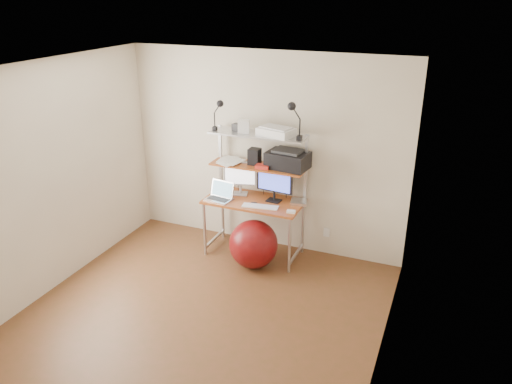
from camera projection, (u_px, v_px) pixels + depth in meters
room at (195, 206)px, 4.69m from camera, size 3.60×3.60×3.60m
computer_desk at (256, 182)px, 6.09m from camera, size 1.20×0.60×1.57m
wall_outlet at (327, 232)px, 6.28m from camera, size 0.08×0.01×0.12m
monitor_silver at (240, 176)px, 6.22m from camera, size 0.40×0.19×0.46m
monitor_black at (274, 183)px, 6.02m from camera, size 0.47×0.15×0.47m
laptop at (221, 195)px, 6.14m from camera, size 0.35×0.30×0.28m
keyboard at (260, 206)px, 5.93m from camera, size 0.45×0.18×0.01m
mouse at (291, 212)px, 5.77m from camera, size 0.11×0.07×0.03m
mac_mini at (299, 202)px, 6.03m from camera, size 0.23×0.23×0.04m
phone at (254, 204)px, 5.99m from camera, size 0.10×0.14×0.01m
printer at (288, 159)px, 5.94m from camera, size 0.52×0.38×0.23m
nas_cube at (255, 156)px, 6.07m from camera, size 0.14×0.14×0.20m
red_box at (263, 167)px, 5.96m from camera, size 0.17×0.12×0.05m
scanner at (276, 131)px, 5.82m from camera, size 0.46×0.36×0.11m
box_white at (244, 126)px, 5.93m from camera, size 0.16×0.15×0.16m
box_grey at (237, 127)px, 6.02m from camera, size 0.10×0.10×0.09m
clip_lamp_left at (219, 109)px, 5.92m from camera, size 0.15×0.08×0.38m
clip_lamp_right at (293, 113)px, 5.56m from camera, size 0.17×0.10×0.43m
exercise_ball at (253, 244)px, 6.00m from camera, size 0.59×0.59×0.59m
paper_stack at (230, 161)px, 6.20m from camera, size 0.35×0.41×0.02m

